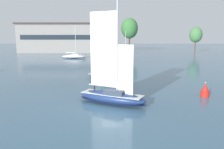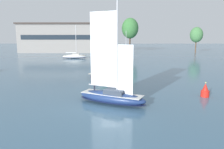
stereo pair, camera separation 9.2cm
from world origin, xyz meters
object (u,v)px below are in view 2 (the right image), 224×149
(tree_shore_left, at_px, (107,23))
(sailboat_moored_outer_mooring, at_px, (100,73))
(tree_shore_center, at_px, (196,35))
(sailboat_moored_near_marina, at_px, (125,58))
(tree_shore_right, at_px, (130,28))
(sailboat_moored_mid_channel, at_px, (75,56))
(channel_buoy, at_px, (205,91))
(sailboat_main, at_px, (112,96))

(tree_shore_left, distance_m, sailboat_moored_outer_mooring, 64.57)
(tree_shore_center, bearing_deg, sailboat_moored_near_marina, -140.09)
(tree_shore_left, relative_size, tree_shore_right, 1.19)
(sailboat_moored_near_marina, relative_size, sailboat_moored_mid_channel, 0.82)
(tree_shore_right, bearing_deg, sailboat_moored_outer_mooring, -99.17)
(sailboat_moored_outer_mooring, xyz_separation_m, channel_buoy, (15.04, -14.32, 0.04))
(tree_shore_right, height_order, sailboat_moored_outer_mooring, tree_shore_right)
(sailboat_main, distance_m, sailboat_moored_mid_channel, 54.48)
(sailboat_moored_near_marina, relative_size, sailboat_moored_outer_mooring, 0.87)
(tree_shore_left, height_order, channel_buoy, tree_shore_left)
(tree_shore_right, xyz_separation_m, sailboat_moored_near_marina, (-4.08, -32.58, -10.87))
(tree_shore_right, bearing_deg, sailboat_moored_near_marina, -97.13)
(sailboat_moored_near_marina, distance_m, channel_buoy, 47.06)
(sailboat_main, bearing_deg, sailboat_moored_near_marina, 85.57)
(tree_shore_left, distance_m, sailboat_moored_mid_channel, 32.60)
(tree_shore_right, bearing_deg, tree_shore_center, -6.25)
(tree_shore_left, relative_size, sailboat_main, 1.64)
(tree_shore_left, distance_m, sailboat_moored_near_marina, 34.71)
(tree_shore_left, height_order, tree_shore_right, tree_shore_left)
(channel_buoy, bearing_deg, sailboat_moored_mid_channel, 118.15)
(channel_buoy, bearing_deg, tree_shore_left, 101.60)
(sailboat_moored_near_marina, height_order, channel_buoy, sailboat_moored_near_marina)
(sailboat_moored_mid_channel, bearing_deg, tree_shore_right, 53.14)
(tree_shore_right, xyz_separation_m, channel_buoy, (4.63, -78.82, -10.73))
(tree_shore_left, height_order, sailboat_moored_outer_mooring, tree_shore_left)
(tree_shore_center, height_order, sailboat_main, tree_shore_center)
(tree_shore_left, xyz_separation_m, sailboat_moored_outer_mooring, (0.88, -63.25, -13.01))
(tree_shore_center, xyz_separation_m, channel_buoy, (-26.21, -75.45, -7.64))
(tree_shore_right, height_order, channel_buoy, tree_shore_right)
(tree_shore_right, relative_size, sailboat_moored_mid_channel, 1.40)
(sailboat_main, distance_m, sailboat_moored_near_marina, 49.44)
(tree_shore_left, bearing_deg, tree_shore_right, 6.34)
(tree_shore_center, bearing_deg, channel_buoy, -109.15)
(sailboat_moored_mid_channel, bearing_deg, channel_buoy, -61.85)
(tree_shore_left, relative_size, sailboat_moored_mid_channel, 1.67)
(tree_shore_right, relative_size, channel_buoy, 8.19)
(sailboat_main, bearing_deg, tree_shore_center, 63.73)
(sailboat_main, height_order, sailboat_moored_near_marina, sailboat_main)
(sailboat_main, bearing_deg, sailboat_moored_outer_mooring, 98.24)
(sailboat_main, bearing_deg, channel_buoy, 13.66)
(tree_shore_center, xyz_separation_m, sailboat_main, (-38.73, -78.49, -7.47))
(sailboat_main, xyz_separation_m, channel_buoy, (12.53, 3.04, -0.17))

